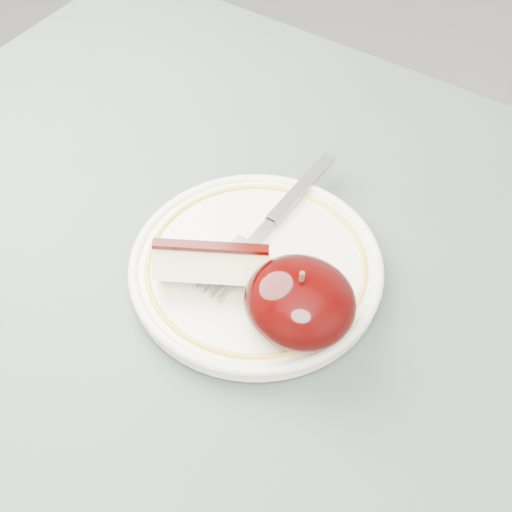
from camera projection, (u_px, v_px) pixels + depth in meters
The scene contains 5 objects.
table at pixel (205, 446), 0.59m from camera, with size 0.90×0.90×0.75m.
plate at pixel (256, 267), 0.59m from camera, with size 0.21×0.21×0.02m.
apple_half at pixel (300, 302), 0.53m from camera, with size 0.08×0.08×0.06m.
apple_wedge at pixel (212, 264), 0.56m from camera, with size 0.10×0.08×0.04m.
fork at pixel (270, 223), 0.60m from camera, with size 0.03×0.19×0.00m.
Camera 1 is at (0.18, -0.19, 1.22)m, focal length 50.00 mm.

